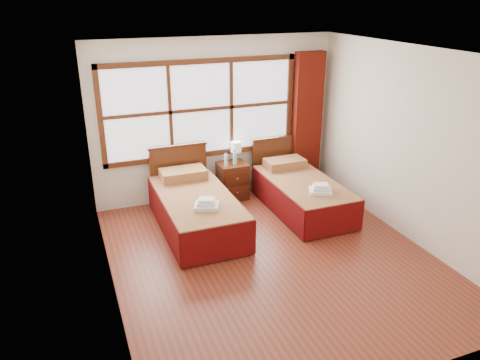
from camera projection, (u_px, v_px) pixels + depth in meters
name	position (u px, v px, depth m)	size (l,w,h in m)	color
floor	(272.00, 258.00, 6.08)	(4.50, 4.50, 0.00)	maroon
ceiling	(279.00, 53.00, 5.10)	(4.50, 4.50, 0.00)	white
wall_back	(216.00, 120.00, 7.53)	(4.00, 4.00, 0.00)	silver
wall_left	(103.00, 188.00, 4.92)	(4.50, 4.50, 0.00)	silver
wall_right	(410.00, 146.00, 6.26)	(4.50, 4.50, 0.00)	silver
window	(201.00, 109.00, 7.34)	(3.16, 0.06, 1.56)	white
curtain	(307.00, 120.00, 8.00)	(0.50, 0.16, 2.30)	#571108
bed_left	(196.00, 208.00, 6.77)	(1.02, 2.04, 0.99)	#441D0E
bed_right	(301.00, 192.00, 7.36)	(0.96, 1.98, 0.93)	#441D0E
nightstand	(233.00, 181.00, 7.75)	(0.46, 0.45, 0.61)	#4C2210
towels_left	(207.00, 204.00, 6.25)	(0.40, 0.38, 0.13)	white
towels_right	(321.00, 189.00, 6.80)	(0.41, 0.39, 0.13)	white
lamp	(236.00, 148.00, 7.65)	(0.17, 0.17, 0.34)	gold
bottle_near	(226.00, 160.00, 7.48)	(0.06, 0.06, 0.22)	#BCE2F1
bottle_far	(235.00, 158.00, 7.57)	(0.06, 0.06, 0.24)	#BCE2F1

